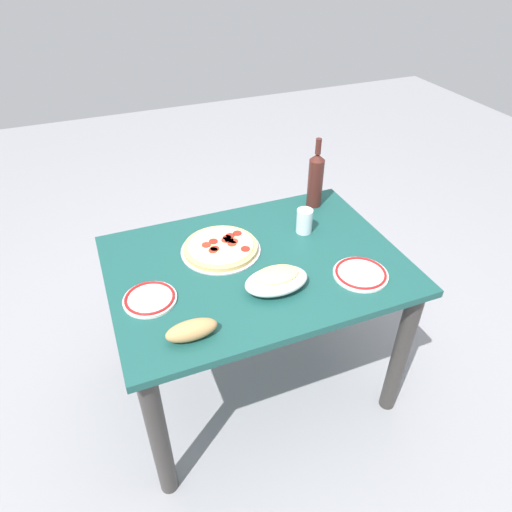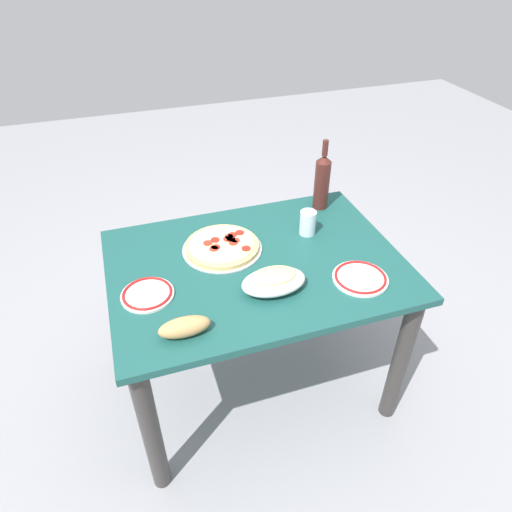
% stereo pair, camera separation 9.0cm
% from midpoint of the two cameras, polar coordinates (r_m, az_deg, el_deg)
% --- Properties ---
extents(ground_plane, '(8.00, 8.00, 0.00)m').
position_cam_midpoint_polar(ground_plane, '(2.32, -1.15, -15.13)').
color(ground_plane, gray).
rests_on(ground_plane, ground).
extents(dining_table, '(1.15, 0.83, 0.73)m').
position_cam_midpoint_polar(dining_table, '(1.89, -1.37, -3.97)').
color(dining_table, '#194C47').
rests_on(dining_table, ground).
extents(pepperoni_pizza, '(0.33, 0.33, 0.03)m').
position_cam_midpoint_polar(pepperoni_pizza, '(1.87, -5.79, 1.01)').
color(pepperoni_pizza, '#B7B7BC').
rests_on(pepperoni_pizza, dining_table).
extents(baked_pasta_dish, '(0.24, 0.15, 0.08)m').
position_cam_midpoint_polar(baked_pasta_dish, '(1.66, 1.01, -3.00)').
color(baked_pasta_dish, white).
rests_on(baked_pasta_dish, dining_table).
extents(wine_bottle, '(0.07, 0.07, 0.33)m').
position_cam_midpoint_polar(wine_bottle, '(2.12, 6.23, 9.52)').
color(wine_bottle, '#471E19').
rests_on(wine_bottle, dining_table).
extents(water_glass, '(0.07, 0.07, 0.11)m').
position_cam_midpoint_polar(water_glass, '(1.96, 4.75, 4.36)').
color(water_glass, silver).
rests_on(water_glass, dining_table).
extents(side_plate_near, '(0.19, 0.19, 0.02)m').
position_cam_midpoint_polar(side_plate_near, '(1.68, -14.62, -5.20)').
color(side_plate_near, white).
rests_on(side_plate_near, dining_table).
extents(side_plate_far, '(0.21, 0.21, 0.02)m').
position_cam_midpoint_polar(side_plate_far, '(1.77, 11.52, -2.19)').
color(side_plate_far, white).
rests_on(side_plate_far, dining_table).
extents(bread_loaf, '(0.17, 0.07, 0.07)m').
position_cam_midpoint_polar(bread_loaf, '(1.51, -9.76, -9.15)').
color(bread_loaf, tan).
rests_on(bread_loaf, dining_table).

